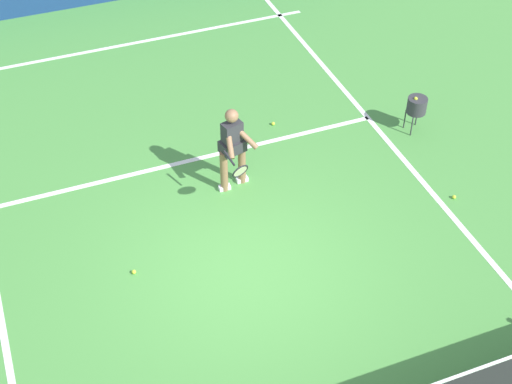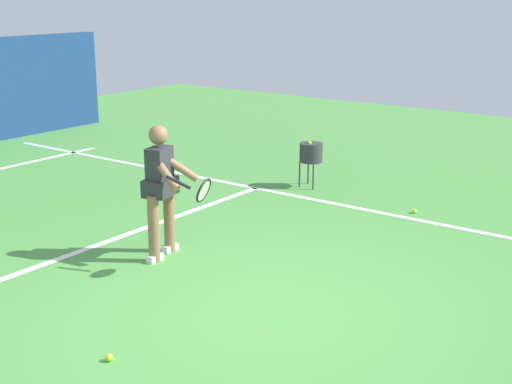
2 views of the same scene
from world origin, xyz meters
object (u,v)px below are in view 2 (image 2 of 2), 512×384
Objects in this scene: tennis_ball_far at (109,358)px; ball_hopper at (311,153)px; tennis_player at (162,187)px; tennis_ball_mid at (414,211)px; tennis_ball_near at (156,208)px.

tennis_ball_far is 5.97m from ball_hopper.
tennis_player is 23.48× the size of tennis_ball_mid.
ball_hopper is (-0.34, -1.92, 0.51)m from tennis_ball_mid.
tennis_ball_mid and tennis_ball_far have the same top height.
tennis_ball_mid is 2.02m from ball_hopper.
tennis_ball_near and tennis_ball_mid have the same top height.
tennis_player is 23.48× the size of tennis_ball_far.
tennis_player reaches higher than ball_hopper.
ball_hopper is at bearing -175.36° from tennis_player.
tennis_player reaches higher than tennis_ball_far.
tennis_ball_far is 0.09× the size of ball_hopper.
tennis_player is at bearing 4.64° from ball_hopper.
tennis_ball_far is (3.36, 2.71, 0.00)m from tennis_ball_near.
tennis_ball_near is 4.32m from tennis_ball_far.
tennis_player is 23.48× the size of tennis_ball_near.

